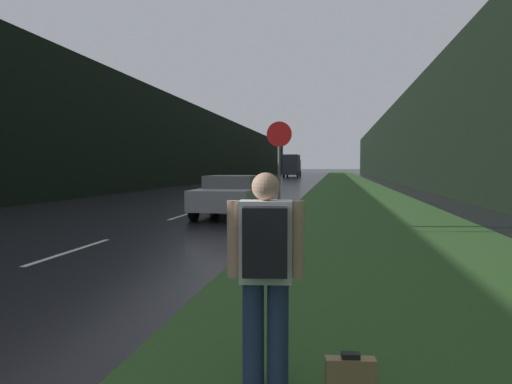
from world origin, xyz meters
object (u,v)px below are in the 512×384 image
Objects in this scene: stop_sign at (279,165)px; car_passing_near at (231,195)px; suitcase at (350,378)px; delivery_truck at (292,165)px; hitchhiker_with_backpack at (265,268)px.

stop_sign is 4.21m from car_passing_near.
suitcase is 72.25m from delivery_truck.
delivery_truck is at bearing 87.81° from hitchhiker_with_backpack.
car_passing_near is 59.95m from delivery_truck.
delivery_truck reaches higher than suitcase.
suitcase is 12.60m from car_passing_near.
hitchhiker_with_backpack is 72.19m from delivery_truck.
hitchhiker_with_backpack is 0.21× the size of delivery_truck.
hitchhiker_with_backpack is 1.03m from suitcase.
delivery_truck is (-6.58, 71.88, 0.92)m from hitchhiker_with_backpack.
car_passing_near is (-3.07, 12.04, -0.23)m from hitchhiker_with_backpack.
stop_sign is 63.58m from delivery_truck.
hitchhiker_with_backpack is (0.95, -8.55, -0.80)m from stop_sign.
hitchhiker_with_backpack is at bearing 104.30° from car_passing_near.
car_passing_near is (-3.71, 12.03, 0.58)m from suitcase.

